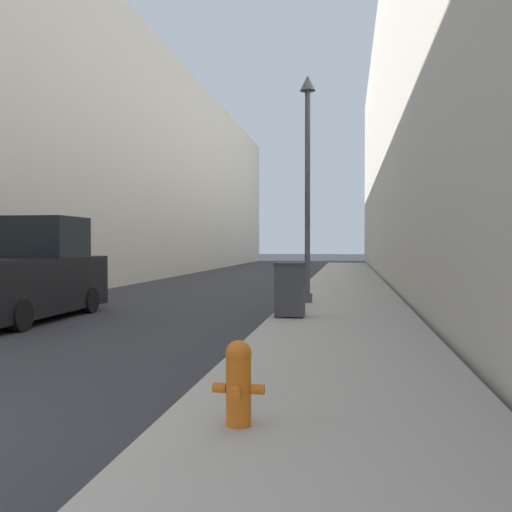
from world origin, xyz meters
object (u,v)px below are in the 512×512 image
at_px(fire_hydrant, 238,381).
at_px(pickup_truck, 23,277).
at_px(trash_bin, 290,289).
at_px(lamppost, 308,167).

height_order(fire_hydrant, pickup_truck, pickup_truck).
xyz_separation_m(fire_hydrant, pickup_truck, (-6.44, 7.14, 0.47)).
xyz_separation_m(fire_hydrant, trash_bin, (-0.32, 7.66, 0.22)).
xyz_separation_m(fire_hydrant, lamppost, (-0.16, 10.85, 3.36)).
relative_size(fire_hydrant, trash_bin, 0.63).
distance_m(lamppost, pickup_truck, 7.85).
relative_size(lamppost, pickup_truck, 1.26).
bearing_deg(trash_bin, fire_hydrant, -87.64).
bearing_deg(lamppost, pickup_truck, -149.41).
relative_size(fire_hydrant, pickup_truck, 0.15).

